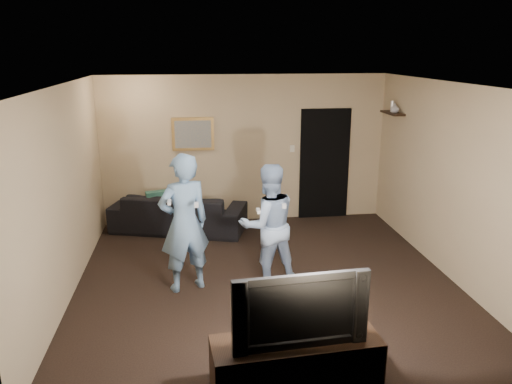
{
  "coord_description": "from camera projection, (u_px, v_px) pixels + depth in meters",
  "views": [
    {
      "loc": [
        -0.93,
        -6.12,
        3.02
      ],
      "look_at": [
        -0.09,
        0.3,
        1.15
      ],
      "focal_mm": 35.0,
      "sensor_mm": 36.0,
      "label": 1
    }
  ],
  "objects": [
    {
      "name": "television",
      "position": [
        297.0,
        305.0,
        4.34
      ],
      "size": [
        1.2,
        0.24,
        0.69
      ],
      "primitive_type": "imported",
      "rotation": [
        0.0,
        0.0,
        0.07
      ],
      "color": "black",
      "rests_on": "tv_console"
    },
    {
      "name": "light_switch",
      "position": [
        292.0,
        149.0,
        8.89
      ],
      "size": [
        0.08,
        0.02,
        0.12
      ],
      "primitive_type": "cube",
      "color": "silver",
      "rests_on": "wall_back"
    },
    {
      "name": "wii_player_left",
      "position": [
        184.0,
        223.0,
        6.28
      ],
      "size": [
        0.77,
        0.63,
        1.8
      ],
      "color": "#7098C2",
      "rests_on": "ground"
    },
    {
      "name": "wall_shelf",
      "position": [
        392.0,
        113.0,
        8.25
      ],
      "size": [
        0.2,
        0.6,
        0.03
      ],
      "primitive_type": "cube",
      "color": "black",
      "rests_on": "wall_right"
    },
    {
      "name": "doorway",
      "position": [
        324.0,
        164.0,
        9.04
      ],
      "size": [
        0.9,
        0.06,
        2.0
      ],
      "primitive_type": "cube",
      "color": "black",
      "rests_on": "ground"
    },
    {
      "name": "wall_front",
      "position": [
        312.0,
        268.0,
        4.05
      ],
      "size": [
        5.0,
        0.04,
        2.6
      ],
      "primitive_type": "cube",
      "color": "tan",
      "rests_on": "ground"
    },
    {
      "name": "sofa",
      "position": [
        179.0,
        212.0,
        8.54
      ],
      "size": [
        2.4,
        1.48,
        0.66
      ],
      "primitive_type": "imported",
      "rotation": [
        0.0,
        0.0,
        2.85
      ],
      "color": "black",
      "rests_on": "ground"
    },
    {
      "name": "wall_back",
      "position": [
        245.0,
        150.0,
        8.81
      ],
      "size": [
        5.0,
        0.04,
        2.6
      ],
      "primitive_type": "cube",
      "color": "tan",
      "rests_on": "ground"
    },
    {
      "name": "wii_player_right",
      "position": [
        268.0,
        225.0,
        6.49
      ],
      "size": [
        0.89,
        0.75,
        1.62
      ],
      "color": "#96B3DA",
      "rests_on": "ground"
    },
    {
      "name": "shelf_vase",
      "position": [
        395.0,
        108.0,
        8.15
      ],
      "size": [
        0.15,
        0.15,
        0.15
      ],
      "primitive_type": "imported",
      "rotation": [
        0.0,
        0.0,
        -0.05
      ],
      "color": "silver",
      "rests_on": "wall_shelf"
    },
    {
      "name": "ceiling",
      "position": [
        266.0,
        84.0,
        6.07
      ],
      "size": [
        5.0,
        5.0,
        0.04
      ],
      "primitive_type": "cube",
      "color": "silver",
      "rests_on": "wall_back"
    },
    {
      "name": "painting_frame",
      "position": [
        193.0,
        134.0,
        8.59
      ],
      "size": [
        0.72,
        0.05,
        0.57
      ],
      "primitive_type": "cube",
      "color": "olive",
      "rests_on": "wall_back"
    },
    {
      "name": "shelf_figurine",
      "position": [
        392.0,
        106.0,
        8.25
      ],
      "size": [
        0.06,
        0.06,
        0.18
      ],
      "primitive_type": "cylinder",
      "color": "silver",
      "rests_on": "wall_shelf"
    },
    {
      "name": "wall_left",
      "position": [
        65.0,
        194.0,
        6.11
      ],
      "size": [
        0.04,
        5.0,
        2.6
      ],
      "primitive_type": "cube",
      "color": "tan",
      "rests_on": "ground"
    },
    {
      "name": "wall_right",
      "position": [
        448.0,
        181.0,
        6.74
      ],
      "size": [
        0.04,
        5.0,
        2.6
      ],
      "primitive_type": "cube",
      "color": "tan",
      "rests_on": "ground"
    },
    {
      "name": "throw_pillow",
      "position": [
        160.0,
        204.0,
        8.45
      ],
      "size": [
        0.48,
        0.25,
        0.46
      ],
      "primitive_type": "cube",
      "rotation": [
        0.0,
        0.0,
        0.25
      ],
      "color": "#194D41",
      "rests_on": "sofa"
    },
    {
      "name": "painting_canvas",
      "position": [
        193.0,
        134.0,
        8.56
      ],
      "size": [
        0.62,
        0.01,
        0.47
      ],
      "primitive_type": "cube",
      "color": "slate",
      "rests_on": "painting_frame"
    },
    {
      "name": "ground",
      "position": [
        265.0,
        279.0,
        6.79
      ],
      "size": [
        5.0,
        5.0,
        0.0
      ],
      "primitive_type": "plane",
      "color": "black",
      "rests_on": "ground"
    },
    {
      "name": "tv_console",
      "position": [
        296.0,
        366.0,
        4.51
      ],
      "size": [
        1.55,
        0.6,
        0.54
      ],
      "primitive_type": "cube",
      "rotation": [
        0.0,
        0.0,
        0.07
      ],
      "color": "black",
      "rests_on": "ground"
    }
  ]
}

